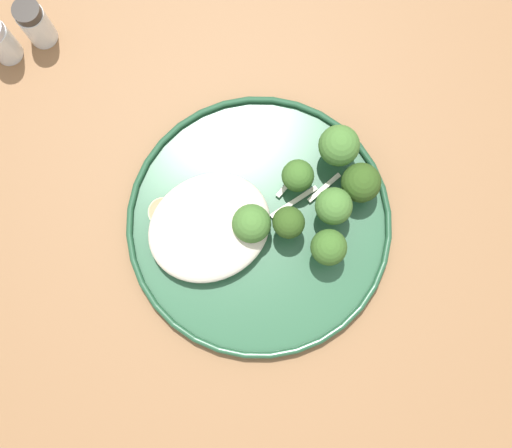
% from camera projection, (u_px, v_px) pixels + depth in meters
% --- Properties ---
extents(ground, '(6.00, 6.00, 0.00)m').
position_uv_depth(ground, '(268.00, 300.00, 1.47)').
color(ground, '#665B51').
extents(wooden_dining_table, '(1.40, 1.00, 0.74)m').
position_uv_depth(wooden_dining_table, '(277.00, 271.00, 0.82)').
color(wooden_dining_table, brown).
rests_on(wooden_dining_table, ground).
extents(dinner_plate, '(0.29, 0.29, 0.02)m').
position_uv_depth(dinner_plate, '(256.00, 226.00, 0.74)').
color(dinner_plate, '#235133').
rests_on(dinner_plate, wooden_dining_table).
extents(noodle_bed, '(0.13, 0.12, 0.03)m').
position_uv_depth(noodle_bed, '(209.00, 227.00, 0.72)').
color(noodle_bed, beige).
rests_on(noodle_bed, dinner_plate).
extents(seared_scallop_tilted_round, '(0.03, 0.03, 0.02)m').
position_uv_depth(seared_scallop_tilted_round, '(212.00, 213.00, 0.73)').
color(seared_scallop_tilted_round, beige).
rests_on(seared_scallop_tilted_round, dinner_plate).
extents(seared_scallop_front_small, '(0.04, 0.04, 0.02)m').
position_uv_depth(seared_scallop_front_small, '(242.00, 240.00, 0.72)').
color(seared_scallop_front_small, beige).
rests_on(seared_scallop_front_small, dinner_plate).
extents(seared_scallop_on_noodles, '(0.03, 0.03, 0.01)m').
position_uv_depth(seared_scallop_on_noodles, '(190.00, 229.00, 0.72)').
color(seared_scallop_on_noodles, '#DBB77A').
rests_on(seared_scallop_on_noodles, dinner_plate).
extents(seared_scallop_large_seared, '(0.03, 0.03, 0.01)m').
position_uv_depth(seared_scallop_large_seared, '(192.00, 198.00, 0.73)').
color(seared_scallop_large_seared, '#DBB77A').
rests_on(seared_scallop_large_seared, dinner_plate).
extents(seared_scallop_half_hidden, '(0.03, 0.03, 0.01)m').
position_uv_depth(seared_scallop_half_hidden, '(164.00, 213.00, 0.73)').
color(seared_scallop_half_hidden, '#E5C689').
rests_on(seared_scallop_half_hidden, dinner_plate).
extents(seared_scallop_tiny_bay, '(0.02, 0.02, 0.01)m').
position_uv_depth(seared_scallop_tiny_bay, '(215.00, 247.00, 0.72)').
color(seared_scallop_tiny_bay, '#DBB77A').
rests_on(seared_scallop_tiny_bay, dinner_plate).
extents(broccoli_floret_small_sprig, '(0.04, 0.04, 0.05)m').
position_uv_depth(broccoli_floret_small_sprig, '(361.00, 183.00, 0.71)').
color(broccoli_floret_small_sprig, '#7A994C').
rests_on(broccoli_floret_small_sprig, dinner_plate).
extents(broccoli_floret_beside_noodles, '(0.03, 0.03, 0.06)m').
position_uv_depth(broccoli_floret_beside_noodles, '(289.00, 223.00, 0.70)').
color(broccoli_floret_beside_noodles, '#7A994C').
rests_on(broccoli_floret_beside_noodles, dinner_plate).
extents(broccoli_floret_rear_charred, '(0.04, 0.04, 0.07)m').
position_uv_depth(broccoli_floret_rear_charred, '(339.00, 146.00, 0.71)').
color(broccoli_floret_rear_charred, '#89A356').
rests_on(broccoli_floret_rear_charred, dinner_plate).
extents(broccoli_floret_left_leaning, '(0.04, 0.04, 0.06)m').
position_uv_depth(broccoli_floret_left_leaning, '(334.00, 206.00, 0.70)').
color(broccoli_floret_left_leaning, '#89A356').
rests_on(broccoli_floret_left_leaning, dinner_plate).
extents(broccoli_floret_front_edge, '(0.03, 0.03, 0.05)m').
position_uv_depth(broccoli_floret_front_edge, '(298.00, 176.00, 0.72)').
color(broccoli_floret_front_edge, '#7A994C').
rests_on(broccoli_floret_front_edge, dinner_plate).
extents(broccoli_floret_right_tilted, '(0.04, 0.04, 0.06)m').
position_uv_depth(broccoli_floret_right_tilted, '(329.00, 248.00, 0.70)').
color(broccoli_floret_right_tilted, '#7A994C').
rests_on(broccoli_floret_right_tilted, dinner_plate).
extents(broccoli_floret_tall_stalk, '(0.04, 0.04, 0.06)m').
position_uv_depth(broccoli_floret_tall_stalk, '(252.00, 224.00, 0.70)').
color(broccoli_floret_tall_stalk, '#7A994C').
rests_on(broccoli_floret_tall_stalk, dinner_plate).
extents(onion_sliver_curled_piece, '(0.06, 0.01, 0.00)m').
position_uv_depth(onion_sliver_curled_piece, '(294.00, 202.00, 0.74)').
color(onion_sliver_curled_piece, silver).
rests_on(onion_sliver_curled_piece, dinner_plate).
extents(onion_sliver_pale_crescent, '(0.05, 0.02, 0.00)m').
position_uv_depth(onion_sliver_pale_crescent, '(324.00, 188.00, 0.74)').
color(onion_sliver_pale_crescent, silver).
rests_on(onion_sliver_pale_crescent, dinner_plate).
extents(onion_sliver_long_sliver, '(0.04, 0.02, 0.00)m').
position_uv_depth(onion_sliver_long_sliver, '(289.00, 183.00, 0.74)').
color(onion_sliver_long_sliver, silver).
rests_on(onion_sliver_long_sliver, dinner_plate).
extents(pepper_shaker, '(0.03, 0.03, 0.07)m').
position_uv_depth(pepper_shaker, '(35.00, 24.00, 0.75)').
color(pepper_shaker, white).
rests_on(pepper_shaker, wooden_dining_table).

